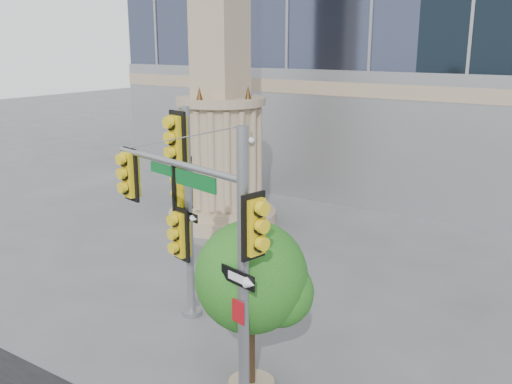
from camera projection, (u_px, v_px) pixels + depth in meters
The scene contains 5 objects.
ground at pixel (195, 367), 13.07m from camera, with size 120.00×120.00×0.00m, color #545456.
monument at pixel (221, 86), 22.10m from camera, with size 4.40×4.40×16.60m.
main_signal_pole at pixel (207, 234), 11.07m from camera, with size 4.44×1.41×5.83m.
secondary_signal_pole at pixel (183, 198), 14.65m from camera, with size 0.98×0.87×5.66m.
street_tree at pixel (254, 281), 11.70m from camera, with size 2.39×2.34×3.73m.
Camera 1 is at (7.61, -8.86, 7.24)m, focal length 40.00 mm.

